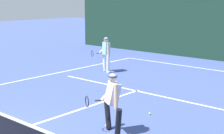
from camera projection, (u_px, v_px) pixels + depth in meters
name	position (u px, v px, depth m)	size (l,w,h in m)	color
court_line_baseline_far	(204.00, 69.00, 16.80)	(9.34, 0.10, 0.01)	white
court_line_service	(136.00, 91.00, 12.73)	(7.62, 0.10, 0.01)	white
court_line_centre	(76.00, 111.00, 10.47)	(0.10, 6.40, 0.01)	white
player_near	(112.00, 101.00, 8.55)	(1.15, 0.82, 1.57)	black
player_far	(106.00, 53.00, 15.90)	(0.99, 0.85, 1.64)	silver
tennis_ball	(150.00, 114.00, 10.11)	(0.07, 0.07, 0.07)	#D1E033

